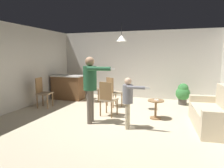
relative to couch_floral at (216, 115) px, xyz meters
The scene contains 15 objects.
ground 2.59m from the couch_floral, behind, with size 7.68×7.68×0.00m, color beige.
wall_back 4.04m from the couch_floral, 130.86° to the left, with size 6.40×0.10×2.70m, color beige.
wall_left 5.85m from the couch_floral, behind, with size 0.10×6.40×2.70m, color beige.
couch_floral is the anchor object (origin of this frame).
kitchen_counter 5.31m from the couch_floral, 160.68° to the left, with size 1.26×0.66×0.95m.
side_table_by_couch 1.47m from the couch_floral, 168.34° to the left, with size 0.44×0.44×0.52m.
person_adult 3.13m from the couch_floral, 169.45° to the right, with size 0.86×0.49×1.70m.
person_child 2.13m from the couch_floral, 161.49° to the right, with size 0.64×0.35×1.22m.
dining_chair_by_counter 5.17m from the couch_floral, behind, with size 0.48×0.48×1.00m.
dining_chair_near_wall 2.77m from the couch_floral, behind, with size 0.48×0.48×1.00m.
dining_chair_centre_back 4.27m from the couch_floral, 157.49° to the left, with size 0.54×0.54×1.00m.
dining_chair_spare 3.20m from the couch_floral, 158.20° to the left, with size 0.59×0.59×1.00m.
potted_plant_corner 2.32m from the couch_floral, 107.35° to the left, with size 0.49×0.49×0.76m.
spare_remote_on_table 1.45m from the couch_floral, 169.82° to the left, with size 0.04×0.13×0.04m, color white.
ceiling_light_pendant 3.34m from the couch_floral, 161.23° to the left, with size 0.32×0.32×0.55m.
Camera 1 is at (1.64, -4.89, 1.73)m, focal length 31.94 mm.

